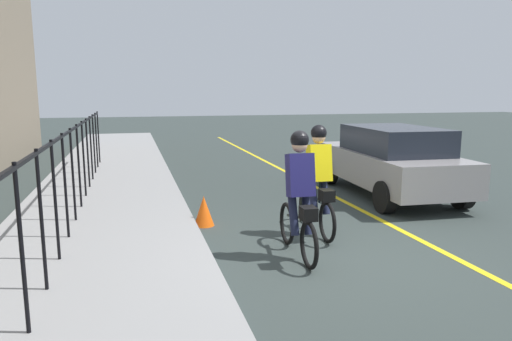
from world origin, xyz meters
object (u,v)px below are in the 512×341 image
object	(u,v)px
cyclist_lead	(318,181)
cyclist_follow	(299,195)
traffic_cone_near	(204,211)
patrol_sedan	(390,160)

from	to	relation	value
cyclist_lead	cyclist_follow	xyz separation A→B (m)	(-0.95, 0.68, 0.00)
cyclist_follow	traffic_cone_near	world-z (taller)	cyclist_follow
cyclist_follow	patrol_sedan	xyz separation A→B (m)	(3.27, -3.41, -0.09)
cyclist_lead	cyclist_follow	distance (m)	1.17
patrol_sedan	traffic_cone_near	world-z (taller)	patrol_sedan
patrol_sedan	traffic_cone_near	distance (m)	4.70
cyclist_lead	traffic_cone_near	size ratio (longest dim) A/B	3.41
traffic_cone_near	cyclist_lead	bearing A→B (deg)	-119.52
cyclist_follow	patrol_sedan	size ratio (longest dim) A/B	0.41
cyclist_follow	patrol_sedan	bearing A→B (deg)	-43.68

